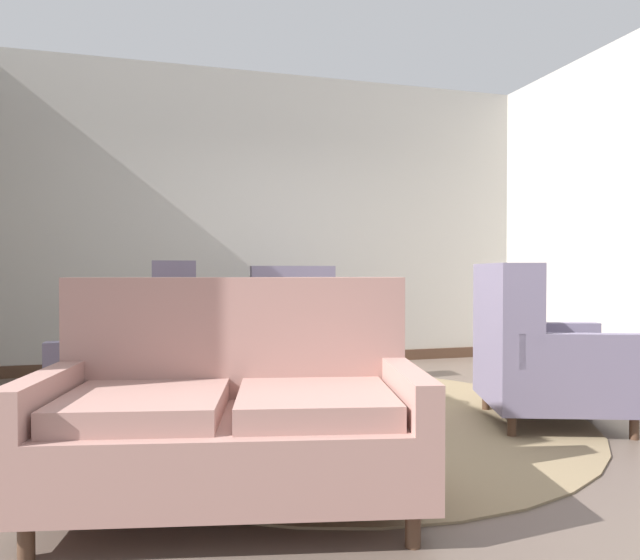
{
  "coord_description": "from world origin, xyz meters",
  "views": [
    {
      "loc": [
        -1.18,
        -3.5,
        1.05
      ],
      "look_at": [
        0.07,
        0.95,
        0.97
      ],
      "focal_mm": 31.84,
      "sensor_mm": 36.0,
      "label": 1
    }
  ],
  "objects_px": {
    "armchair_back_corner": "(289,333)",
    "armchair_foreground_right": "(540,358)",
    "porcelain_vase": "(339,325)",
    "coffee_table": "(337,360)",
    "settee": "(233,415)",
    "armchair_far_left": "(143,359)"
  },
  "relations": [
    {
      "from": "porcelain_vase",
      "to": "armchair_back_corner",
      "type": "relative_size",
      "value": 0.29
    },
    {
      "from": "settee",
      "to": "armchair_foreground_right",
      "type": "bearing_deg",
      "value": 32.36
    },
    {
      "from": "coffee_table",
      "to": "armchair_foreground_right",
      "type": "bearing_deg",
      "value": -21.68
    },
    {
      "from": "porcelain_vase",
      "to": "settee",
      "type": "relative_size",
      "value": 0.18
    },
    {
      "from": "coffee_table",
      "to": "settee",
      "type": "bearing_deg",
      "value": -123.85
    },
    {
      "from": "settee",
      "to": "armchair_back_corner",
      "type": "bearing_deg",
      "value": 84.19
    },
    {
      "from": "settee",
      "to": "armchair_foreground_right",
      "type": "relative_size",
      "value": 1.55
    },
    {
      "from": "porcelain_vase",
      "to": "armchair_back_corner",
      "type": "distance_m",
      "value": 1.44
    },
    {
      "from": "porcelain_vase",
      "to": "settee",
      "type": "distance_m",
      "value": 1.67
    },
    {
      "from": "armchair_back_corner",
      "to": "armchair_foreground_right",
      "type": "height_order",
      "value": "armchair_foreground_right"
    },
    {
      "from": "coffee_table",
      "to": "armchair_back_corner",
      "type": "distance_m",
      "value": 1.46
    },
    {
      "from": "settee",
      "to": "armchair_far_left",
      "type": "distance_m",
      "value": 1.51
    },
    {
      "from": "settee",
      "to": "armchair_far_left",
      "type": "height_order",
      "value": "armchair_far_left"
    },
    {
      "from": "porcelain_vase",
      "to": "armchair_foreground_right",
      "type": "distance_m",
      "value": 1.39
    },
    {
      "from": "armchair_back_corner",
      "to": "armchair_foreground_right",
      "type": "xyz_separation_m",
      "value": [
        1.31,
        -1.97,
        -0.0
      ]
    },
    {
      "from": "porcelain_vase",
      "to": "armchair_far_left",
      "type": "relative_size",
      "value": 0.28
    },
    {
      "from": "porcelain_vase",
      "to": "armchair_far_left",
      "type": "height_order",
      "value": "armchair_far_left"
    },
    {
      "from": "armchair_far_left",
      "to": "coffee_table",
      "type": "bearing_deg",
      "value": 86.16
    },
    {
      "from": "coffee_table",
      "to": "armchair_foreground_right",
      "type": "relative_size",
      "value": 0.69
    },
    {
      "from": "coffee_table",
      "to": "armchair_foreground_right",
      "type": "xyz_separation_m",
      "value": [
        1.28,
        -0.51,
        0.04
      ]
    },
    {
      "from": "porcelain_vase",
      "to": "armchair_far_left",
      "type": "xyz_separation_m",
      "value": [
        -1.34,
        0.08,
        -0.2
      ]
    },
    {
      "from": "armchair_foreground_right",
      "to": "armchair_far_left",
      "type": "height_order",
      "value": "armchair_far_left"
    }
  ]
}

